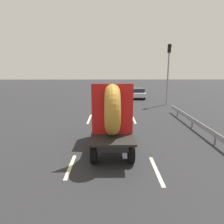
# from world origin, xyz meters

# --- Properties ---
(ground_plane) EXTENTS (120.00, 120.00, 0.00)m
(ground_plane) POSITION_xyz_m (0.00, 0.00, 0.00)
(ground_plane) COLOR #28282B
(flatbed_truck) EXTENTS (2.02, 4.82, 3.56)m
(flatbed_truck) POSITION_xyz_m (-0.27, -0.54, 1.76)
(flatbed_truck) COLOR black
(flatbed_truck) RESTS_ON ground_plane
(distant_sedan) EXTENTS (1.82, 4.24, 1.38)m
(distant_sedan) POSITION_xyz_m (3.45, 17.48, 0.74)
(distant_sedan) COLOR black
(distant_sedan) RESTS_ON ground_plane
(traffic_light) EXTENTS (0.42, 0.36, 6.71)m
(traffic_light) POSITION_xyz_m (6.10, 12.14, 4.30)
(traffic_light) COLOR gray
(traffic_light) RESTS_ON ground_plane
(guardrail) EXTENTS (0.10, 13.26, 0.71)m
(guardrail) POSITION_xyz_m (5.56, 1.43, 0.53)
(guardrail) COLOR gray
(guardrail) RESTS_ON ground_plane
(lane_dash_left_near) EXTENTS (0.16, 2.27, 0.01)m
(lane_dash_left_near) POSITION_xyz_m (-2.13, -2.80, 0.00)
(lane_dash_left_near) COLOR beige
(lane_dash_left_near) RESTS_ON ground_plane
(lane_dash_left_far) EXTENTS (0.16, 2.99, 0.01)m
(lane_dash_left_far) POSITION_xyz_m (-2.13, 5.57, 0.00)
(lane_dash_left_far) COLOR beige
(lane_dash_left_far) RESTS_ON ground_plane
(lane_dash_right_near) EXTENTS (0.16, 2.52, 0.01)m
(lane_dash_right_near) POSITION_xyz_m (1.59, -3.19, 0.00)
(lane_dash_right_near) COLOR beige
(lane_dash_right_near) RESTS_ON ground_plane
(lane_dash_right_far) EXTENTS (0.16, 2.21, 0.01)m
(lane_dash_right_far) POSITION_xyz_m (1.59, 5.22, 0.00)
(lane_dash_right_far) COLOR beige
(lane_dash_right_far) RESTS_ON ground_plane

